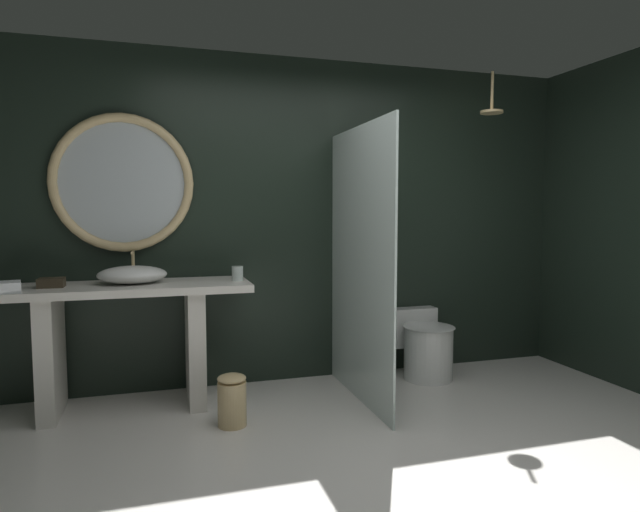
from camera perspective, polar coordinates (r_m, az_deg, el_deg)
name	(u,v)px	position (r m, az deg, el deg)	size (l,w,h in m)	color
ground_plane	(404,484)	(3.01, 8.86, -22.67)	(5.76, 5.76, 0.00)	silver
back_wall_panel	(305,221)	(4.46, -1.58, 3.71)	(4.80, 0.10, 2.60)	black
vanity_counter	(125,328)	(4.02, -19.91, -7.20)	(1.72, 0.59, 0.88)	silver
vessel_sink	(132,275)	(4.00, -19.21, -1.86)	(0.47, 0.38, 0.22)	white
tumbler_cup	(237,273)	(3.97, -8.71, -1.83)	(0.08, 0.08, 0.11)	silver
tissue_box	(51,283)	(4.01, -26.52, -2.53)	(0.16, 0.13, 0.06)	#3D3323
round_wall_mirror	(123,183)	(4.22, -20.11, 7.27)	(1.01, 0.07, 1.01)	#D6B77F
shower_glass_panel	(360,265)	(3.91, 4.23, -0.93)	(0.02, 1.23, 1.99)	silver
rain_shower_head	(492,108)	(4.72, 17.69, 14.71)	(0.18, 0.18, 0.33)	#D6B77F
toilet	(425,347)	(4.63, 11.05, -9.37)	(0.42, 0.57, 0.55)	white
waste_bin	(232,400)	(3.63, -9.28, -14.75)	(0.19, 0.19, 0.34)	#D6B77F
folded_hand_towel	(1,288)	(3.88, -30.60, -2.88)	(0.21, 0.17, 0.07)	white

